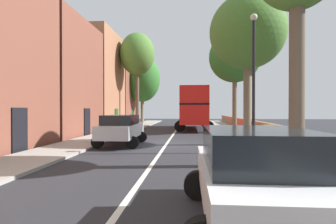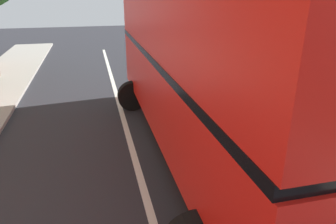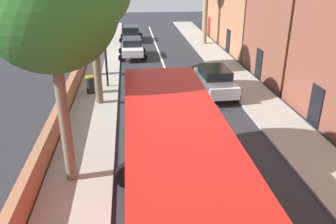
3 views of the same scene
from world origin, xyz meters
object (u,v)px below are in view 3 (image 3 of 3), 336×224
object	(u,v)px
double_decker_bus	(177,188)
street_tree_right_5	(49,4)
parked_car_white_right_0	(132,47)
parked_car_silver_left_2	(215,80)
lamppost_right	(104,30)
parked_car_black_right_1	(131,32)
litter_bin_right	(90,84)

from	to	relation	value
double_decker_bus	street_tree_right_5	size ratio (longest dim) A/B	1.18
parked_car_white_right_0	parked_car_silver_left_2	size ratio (longest dim) A/B	0.92
double_decker_bus	lamppost_right	xyz separation A→B (m)	(2.60, -14.76, 1.45)
lamppost_right	parked_car_black_right_1	bearing A→B (deg)	-96.78
litter_bin_right	double_decker_bus	bearing A→B (deg)	104.91
parked_car_silver_left_2	litter_bin_right	world-z (taller)	parked_car_silver_left_2
parked_car_silver_left_2	litter_bin_right	size ratio (longest dim) A/B	4.05
parked_car_silver_left_2	litter_bin_right	bearing A→B (deg)	-6.43
parked_car_black_right_1	litter_bin_right	size ratio (longest dim) A/B	3.62
double_decker_bus	street_tree_right_5	distance (m)	6.77
street_tree_right_5	parked_car_white_right_0	bearing A→B (deg)	-98.12
double_decker_bus	parked_car_white_right_0	distance (m)	22.78
double_decker_bus	street_tree_right_5	xyz separation A→B (m)	(3.46, -4.09, 4.14)
parked_car_black_right_1	litter_bin_right	bearing A→B (deg)	80.31
parked_car_silver_left_2	lamppost_right	bearing A→B (deg)	-17.26
double_decker_bus	parked_car_black_right_1	xyz separation A→B (m)	(0.80, -29.93, -1.46)
double_decker_bus	parked_car_silver_left_2	size ratio (longest dim) A/B	2.24
street_tree_right_5	lamppost_right	xyz separation A→B (m)	(-0.86, -10.67, -2.68)
parked_car_silver_left_2	street_tree_right_5	distance (m)	12.74
parked_car_black_right_1	parked_car_silver_left_2	world-z (taller)	parked_car_silver_left_2
double_decker_bus	litter_bin_right	size ratio (longest dim) A/B	9.09
street_tree_right_5	litter_bin_right	world-z (taller)	street_tree_right_5
parked_car_silver_left_2	lamppost_right	xyz separation A→B (m)	(6.80, -2.11, 2.84)
double_decker_bus	parked_car_silver_left_2	xyz separation A→B (m)	(-4.20, -12.64, -1.38)
parked_car_silver_left_2	lamppost_right	world-z (taller)	lamppost_right
parked_car_white_right_0	parked_car_black_right_1	distance (m)	7.21
parked_car_white_right_0	parked_car_silver_left_2	xyz separation A→B (m)	(-5.00, 10.07, 0.02)
lamppost_right	litter_bin_right	distance (m)	3.50
parked_car_black_right_1	lamppost_right	size ratio (longest dim) A/B	0.64
parked_car_black_right_1	litter_bin_right	world-z (taller)	parked_car_black_right_1
parked_car_white_right_0	street_tree_right_5	size ratio (longest dim) A/B	0.48
parked_car_black_right_1	street_tree_right_5	distance (m)	26.57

